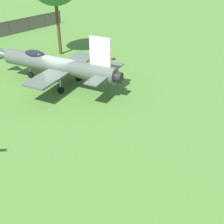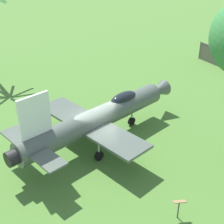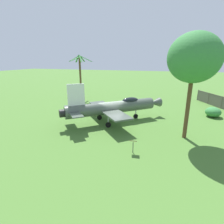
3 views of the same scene
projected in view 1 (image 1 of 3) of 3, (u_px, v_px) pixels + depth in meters
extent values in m
plane|color=#47722D|center=(60.00, 84.00, 25.70)|extent=(200.00, 200.00, 0.00)
cylinder|color=#4C564C|center=(58.00, 65.00, 24.78)|extent=(8.38, 9.00, 1.40)
cone|color=#4C564C|center=(5.00, 55.00, 27.06)|extent=(1.96, 1.99, 1.19)
cylinder|color=black|center=(118.00, 77.00, 22.64)|extent=(1.03, 1.01, 0.84)
ellipsoid|color=black|center=(35.00, 55.00, 25.38)|extent=(2.15, 2.23, 0.84)
cube|color=white|center=(100.00, 52.00, 22.28)|extent=(1.32, 1.42, 2.29)
cube|color=#4C564C|center=(46.00, 79.00, 22.78)|extent=(3.94, 3.84, 0.16)
cube|color=#4C564C|center=(79.00, 59.00, 26.56)|extent=(3.94, 3.84, 0.16)
cube|color=#4C564C|center=(96.00, 81.00, 21.75)|extent=(2.07, 2.03, 0.10)
cube|color=#4C564C|center=(114.00, 66.00, 24.23)|extent=(2.07, 2.03, 0.10)
cylinder|color=#A5A8AD|center=(30.00, 68.00, 26.43)|extent=(0.12, 0.12, 1.36)
cylinder|color=black|center=(31.00, 75.00, 26.78)|extent=(0.54, 0.56, 0.60)
cylinder|color=#A5A8AD|center=(60.00, 83.00, 23.71)|extent=(0.12, 0.12, 1.36)
cylinder|color=black|center=(61.00, 90.00, 24.05)|extent=(0.54, 0.56, 0.60)
cylinder|color=#A5A8AD|center=(78.00, 71.00, 25.88)|extent=(0.12, 0.12, 1.36)
cylinder|color=black|center=(79.00, 78.00, 26.22)|extent=(0.54, 0.56, 0.60)
cylinder|color=brown|center=(58.00, 27.00, 31.12)|extent=(0.37, 0.37, 5.99)
cylinder|color=#4C4238|center=(60.00, 17.00, 44.40)|extent=(0.08, 0.08, 1.90)
cylinder|color=#4C4238|center=(44.00, 20.00, 42.47)|extent=(0.08, 0.08, 1.90)
cylinder|color=#4C4238|center=(27.00, 24.00, 40.53)|extent=(0.08, 0.08, 1.90)
cylinder|color=#4C4238|center=(8.00, 28.00, 38.60)|extent=(0.08, 0.08, 1.90)
cylinder|color=#333333|center=(110.00, 57.00, 30.57)|extent=(0.06, 0.06, 0.90)
cube|color=olive|center=(110.00, 51.00, 30.27)|extent=(0.45, 0.64, 0.25)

